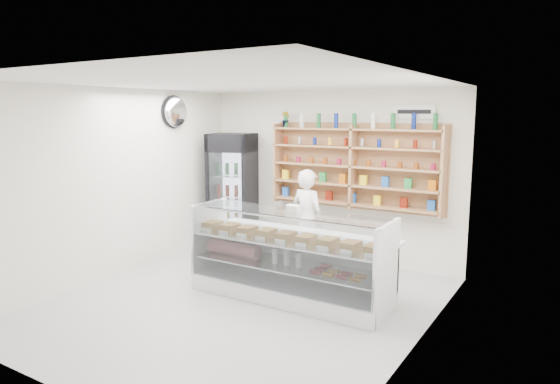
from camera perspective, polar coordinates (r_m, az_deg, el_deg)
The scene contains 8 objects.
room at distance 6.22m, azimuth -4.60°, elevation -0.54°, with size 5.00×5.00×5.00m.
display_counter at distance 6.65m, azimuth 1.06°, elevation -9.36°, with size 2.71×0.81×1.18m.
shop_worker at distance 7.71m, azimuth 3.16°, elevation -3.25°, with size 0.58×0.38×1.59m, color white.
drinks_cooler at distance 8.92m, azimuth -5.42°, elevation 0.01°, with size 0.92×0.91×2.08m.
wall_shelving at distance 7.97m, azimuth 8.38°, elevation 2.89°, with size 2.84×0.28×1.33m.
potted_plant at distance 8.50m, azimuth 0.67°, elevation 8.31°, with size 0.15×0.12×0.26m, color #1E6626.
security_mirror at distance 8.46m, azimuth -11.81°, elevation 8.95°, with size 0.15×0.50×0.50m, color silver.
wall_sign at distance 7.74m, azimuth 15.11°, elevation 8.85°, with size 0.62×0.03×0.20m, color white.
Camera 1 is at (3.65, -4.93, 2.42)m, focal length 32.00 mm.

